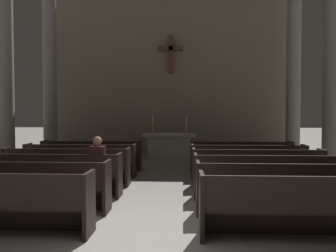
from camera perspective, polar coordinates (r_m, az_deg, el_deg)
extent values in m
plane|color=gray|center=(5.03, -4.07, -18.82)|extent=(80.00, 80.00, 0.00)
cube|color=black|center=(5.02, -13.74, -13.20)|extent=(0.06, 0.50, 0.95)
cube|color=black|center=(6.63, -24.12, -10.02)|extent=(3.07, 0.40, 0.05)
cube|color=black|center=(6.39, -25.08, -7.99)|extent=(3.07, 0.05, 0.50)
cube|color=black|center=(6.84, -23.40, -11.58)|extent=(3.07, 0.04, 0.40)
cube|color=black|center=(6.07, -10.71, -10.51)|extent=(0.06, 0.50, 0.95)
cube|color=black|center=(7.63, -20.29, -8.40)|extent=(3.07, 0.40, 0.05)
cube|color=black|center=(7.38, -21.00, -6.59)|extent=(3.07, 0.05, 0.50)
cube|color=black|center=(7.84, -19.75, -9.80)|extent=(3.07, 0.04, 0.40)
cube|color=black|center=(7.15, -8.61, -8.59)|extent=(0.06, 0.50, 0.95)
cube|color=black|center=(8.66, -17.38, -7.13)|extent=(3.07, 0.40, 0.05)
cube|color=black|center=(8.41, -17.92, -5.52)|extent=(3.07, 0.05, 0.50)
cube|color=black|center=(8.87, -16.96, -8.39)|extent=(3.07, 0.04, 0.40)
cube|color=black|center=(8.23, -7.07, -7.18)|extent=(0.06, 0.50, 0.95)
cube|color=black|center=(9.28, -26.58, -6.33)|extent=(0.06, 0.50, 0.95)
cube|color=black|center=(9.71, -15.10, -6.13)|extent=(3.07, 0.40, 0.05)
cube|color=black|center=(9.46, -15.53, -4.66)|extent=(3.07, 0.05, 0.50)
cube|color=black|center=(9.91, -14.77, -7.27)|extent=(3.07, 0.04, 0.40)
cube|color=black|center=(9.33, -5.90, -6.09)|extent=(0.06, 0.50, 0.95)
cube|color=black|center=(10.27, -23.51, -5.50)|extent=(0.06, 0.50, 0.95)
cube|color=black|center=(10.77, -13.27, -5.31)|extent=(3.07, 0.40, 0.05)
cube|color=black|center=(10.53, -13.62, -3.98)|extent=(3.07, 0.05, 0.50)
cube|color=black|center=(10.98, -13.00, -6.36)|extent=(3.07, 0.04, 0.40)
cube|color=black|center=(10.43, -4.99, -5.23)|extent=(0.06, 0.50, 0.95)
cube|color=black|center=(11.28, -20.99, -4.81)|extent=(0.06, 0.50, 0.95)
cube|color=black|center=(5.20, 23.89, -13.37)|extent=(3.07, 0.40, 0.05)
cube|color=black|center=(4.93, 24.90, -10.93)|extent=(3.07, 0.05, 0.50)
cube|color=black|center=(5.42, 23.14, -15.19)|extent=(3.07, 0.04, 0.40)
cube|color=black|center=(4.84, 5.92, -13.75)|extent=(0.06, 0.50, 0.95)
cube|color=black|center=(6.22, 20.08, -10.76)|extent=(3.07, 0.40, 0.05)
cube|color=black|center=(5.96, 20.76, -8.64)|extent=(3.07, 0.05, 0.50)
cube|color=black|center=(6.44, 19.56, -12.37)|extent=(3.07, 0.04, 0.40)
cube|color=black|center=(5.92, 5.29, -10.80)|extent=(0.06, 0.50, 0.95)
cube|color=black|center=(7.28, 17.40, -8.87)|extent=(3.07, 0.40, 0.05)
cube|color=black|center=(7.02, 17.89, -7.00)|extent=(3.07, 0.05, 0.50)
cube|color=black|center=(7.49, 17.02, -10.31)|extent=(3.07, 0.04, 0.40)
cube|color=black|center=(7.02, 4.86, -8.78)|extent=(0.06, 0.50, 0.95)
cube|color=black|center=(8.35, 15.42, -7.45)|extent=(3.07, 0.40, 0.05)
cube|color=black|center=(8.09, 15.79, -5.79)|extent=(3.07, 0.05, 0.50)
cube|color=black|center=(8.56, 15.14, -8.75)|extent=(3.07, 0.04, 0.40)
cube|color=black|center=(8.12, 4.55, -7.30)|extent=(0.06, 0.50, 0.95)
cube|color=black|center=(8.80, 25.50, -6.76)|extent=(0.06, 0.50, 0.95)
cube|color=black|center=(9.43, 13.91, -6.35)|extent=(3.07, 0.40, 0.05)
cube|color=black|center=(9.18, 14.20, -4.86)|extent=(3.07, 0.05, 0.50)
cube|color=black|center=(9.64, 13.68, -7.52)|extent=(3.07, 0.04, 0.40)
cube|color=black|center=(9.23, 4.32, -6.17)|extent=(0.06, 0.50, 0.95)
cube|color=black|center=(9.83, 22.95, -5.82)|extent=(0.06, 0.50, 0.95)
cube|color=black|center=(10.53, 12.71, -5.48)|extent=(3.07, 0.40, 0.05)
cube|color=black|center=(10.27, 12.94, -4.12)|extent=(3.07, 0.05, 0.50)
cube|color=black|center=(10.73, 12.53, -6.55)|extent=(3.07, 0.04, 0.40)
cube|color=black|center=(10.34, 4.14, -5.29)|extent=(0.06, 0.50, 0.95)
cube|color=black|center=(10.88, 20.89, -5.05)|extent=(0.06, 0.50, 0.95)
cube|color=gray|center=(11.46, -26.70, -6.68)|extent=(0.79, 0.79, 0.20)
cylinder|color=gray|center=(11.49, -26.99, 11.19)|extent=(0.56, 0.56, 7.33)
cube|color=gray|center=(10.96, 26.88, -7.07)|extent=(0.79, 0.79, 0.20)
cylinder|color=gray|center=(10.99, 27.18, 11.61)|extent=(0.56, 0.56, 7.33)
cube|color=gray|center=(14.55, -19.98, -4.77)|extent=(0.79, 0.79, 0.20)
cylinder|color=gray|center=(14.57, -20.15, 9.28)|extent=(0.56, 0.56, 7.33)
cube|color=gray|center=(14.16, 21.09, -4.97)|extent=(0.79, 0.79, 0.20)
cylinder|color=gray|center=(14.19, 21.27, 9.47)|extent=(0.56, 0.56, 7.33)
cube|color=#A8A399|center=(13.47, 0.28, -3.74)|extent=(1.76, 0.72, 0.88)
cube|color=#A8A399|center=(13.43, 0.28, -1.61)|extent=(2.20, 0.90, 0.12)
cube|color=silver|center=(13.42, 0.28, -1.34)|extent=(2.09, 0.86, 0.01)
cylinder|color=#B79338|center=(13.47, -2.70, -1.25)|extent=(0.16, 0.16, 0.02)
cylinder|color=#B79338|center=(13.46, -2.70, -0.43)|extent=(0.07, 0.07, 0.41)
cylinder|color=silver|center=(13.45, -2.71, 1.16)|extent=(0.04, 0.04, 0.34)
cylinder|color=#B79338|center=(13.41, 3.27, -1.27)|extent=(0.16, 0.16, 0.02)
cylinder|color=#B79338|center=(13.40, 3.27, -0.44)|extent=(0.07, 0.07, 0.41)
cylinder|color=silver|center=(13.39, 3.27, 1.16)|extent=(0.04, 0.04, 0.34)
cube|color=gray|center=(15.26, 0.54, 10.86)|extent=(10.94, 0.25, 8.27)
cube|color=brown|center=(15.10, 0.51, 12.55)|extent=(0.21, 0.21, 1.72)
cube|color=brown|center=(15.15, 0.51, 13.51)|extent=(1.10, 0.21, 0.21)
cube|color=#26262B|center=(7.49, -11.78, -10.08)|extent=(0.24, 0.14, 0.45)
cube|color=#26262B|center=(7.31, -12.05, -8.10)|extent=(0.28, 0.36, 0.12)
cube|color=#381919|center=(7.14, -12.34, -5.67)|extent=(0.32, 0.20, 0.54)
sphere|color=#9E7051|center=(7.10, -12.36, -2.63)|extent=(0.20, 0.20, 0.20)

